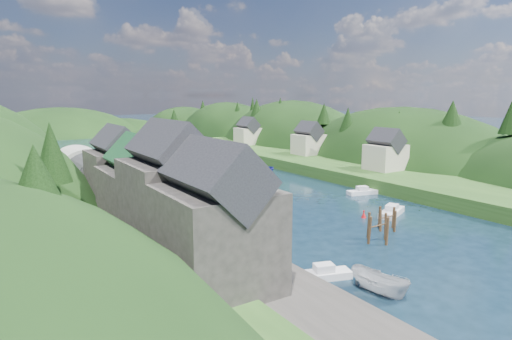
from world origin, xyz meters
TOP-DOWN VIEW (x-y plane):
  - ground at (0.00, 50.00)m, footprint 600.00×600.00m
  - hillside_right at (45.00, 75.00)m, footprint 36.00×245.56m
  - far_hills at (1.22, 174.01)m, footprint 103.00×68.00m
  - hill_trees at (-0.02, 65.70)m, footprint 90.66×150.57m
  - quay_left at (-24.00, 20.00)m, footprint 12.00×110.00m
  - terrace_left_grass at (-31.00, 20.00)m, footprint 12.00×110.00m
  - quayside_buildings at (-26.00, 6.39)m, footprint 8.00×35.84m
  - boat_sheds at (-26.00, 39.00)m, footprint 7.00×21.00m
  - terrace_right at (25.00, 40.00)m, footprint 16.00×120.00m
  - right_bank_cottages at (28.00, 48.33)m, footprint 9.00×59.24m
  - piling_cluster_near at (-2.54, -2.00)m, footprint 3.34×3.10m
  - piling_cluster_far at (2.18, 0.57)m, footprint 2.96×2.79m
  - channel_buoy_near at (3.79, 5.96)m, footprint 0.70×0.70m
  - channel_buoy_far at (-3.60, 24.47)m, footprint 0.70×0.70m
  - moored_boats at (-2.75, 22.39)m, footprint 37.21×86.98m

SIDE VIEW (x-z plane):
  - far_hills at x=1.22m, z-range -32.80..11.20m
  - hillside_right at x=45.00m, z-range -31.41..16.59m
  - ground at x=0.00m, z-range 0.00..0.00m
  - channel_buoy_near at x=3.79m, z-range -0.07..1.03m
  - channel_buoy_far at x=-3.60m, z-range -0.07..1.03m
  - moored_boats at x=-2.75m, z-range -0.50..1.76m
  - quay_left at x=-24.00m, z-range 0.00..2.00m
  - piling_cluster_far at x=2.18m, z-range -0.57..2.84m
  - terrace_right at x=25.00m, z-range 0.00..2.40m
  - terrace_left_grass at x=-31.00m, z-range 0.00..2.50m
  - piling_cluster_near at x=-2.54m, z-range -0.57..3.36m
  - boat_sheds at x=-26.00m, z-range 1.52..9.02m
  - right_bank_cottages at x=28.00m, z-range 1.64..10.05m
  - quayside_buildings at x=-26.00m, z-range 0.64..13.54m
  - hill_trees at x=-0.02m, z-range 4.92..17.45m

